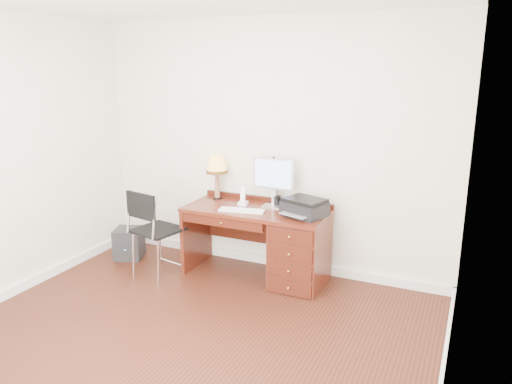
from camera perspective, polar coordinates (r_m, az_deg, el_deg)
The scene contains 12 objects.
ground at distance 4.37m, azimuth -7.91°, elevation -16.25°, with size 4.00×4.00×0.00m, color black.
room_shell at distance 4.82m, azimuth -3.87°, elevation -12.32°, with size 4.00×4.00×4.00m.
desk at distance 5.20m, azimuth 3.26°, elevation -5.89°, with size 1.50×0.67×0.75m.
monitor at distance 5.22m, azimuth 2.00°, elevation 1.80°, with size 0.45×0.15×0.52m.
keyboard at distance 5.12m, azimuth -1.64°, elevation -2.10°, with size 0.47×0.13×0.02m, color white.
mouse_pad at distance 5.01m, azimuth 4.54°, elevation -2.45°, with size 0.24×0.24×0.05m.
printer at distance 4.97m, azimuth 5.59°, elevation -1.74°, with size 0.48×0.42×0.18m.
leg_lamp at distance 5.52m, azimuth -4.50°, elevation 2.90°, with size 0.24×0.24×0.50m.
phone at distance 5.31m, azimuth -1.48°, elevation -0.93°, with size 0.11×0.11×0.20m.
pen_cup at distance 5.32m, azimuth 2.41°, elevation -0.98°, with size 0.08×0.08×0.11m, color black.
chair at distance 5.33m, azimuth -11.63°, elevation -3.75°, with size 0.53×0.54×0.95m.
equipment_box at distance 6.05m, azimuth -14.30°, elevation -5.69°, with size 0.30×0.30×0.36m, color black.
Camera 1 is at (2.05, -3.15, 2.24)m, focal length 35.00 mm.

